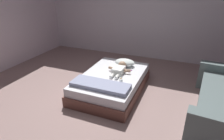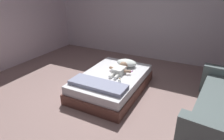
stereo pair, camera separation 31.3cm
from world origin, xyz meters
name	(u,v)px [view 1 (the left image)]	position (x,y,z in m)	size (l,w,h in m)	color
ground_plane	(97,108)	(0.00, 0.00, 0.00)	(8.00, 8.00, 0.00)	gray
wall_behind_bed	(143,7)	(0.00, 3.00, 1.45)	(8.00, 0.12, 2.90)	silver
bed	(112,83)	(0.02, 0.69, 0.18)	(1.18, 1.81, 0.37)	brown
pillow	(125,62)	(0.10, 1.23, 0.44)	(0.45, 0.32, 0.15)	white
baby	(120,69)	(0.12, 0.87, 0.44)	(0.49, 0.60, 0.18)	white
toothbrush	(131,71)	(0.31, 0.99, 0.37)	(0.04, 0.14, 0.02)	#B92CA2
blanket	(100,85)	(0.02, 0.14, 0.40)	(1.06, 0.38, 0.07)	#8E95B3
baby_bottle	(121,80)	(0.28, 0.49, 0.40)	(0.10, 0.12, 0.08)	white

